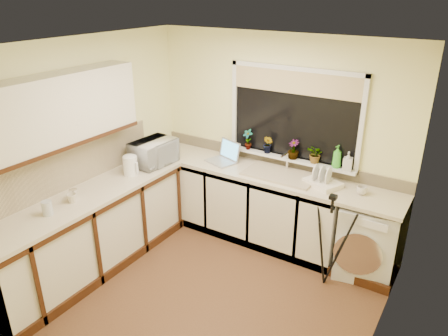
# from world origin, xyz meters

# --- Properties ---
(floor) EXTENTS (3.20, 3.20, 0.00)m
(floor) POSITION_xyz_m (0.00, 0.00, 0.00)
(floor) COLOR brown
(floor) RESTS_ON ground
(ceiling) EXTENTS (3.20, 3.20, 0.00)m
(ceiling) POSITION_xyz_m (0.00, 0.00, 2.45)
(ceiling) COLOR white
(ceiling) RESTS_ON ground
(wall_back) EXTENTS (3.20, 0.00, 3.20)m
(wall_back) POSITION_xyz_m (0.00, 1.50, 1.23)
(wall_back) COLOR #FBF7A7
(wall_back) RESTS_ON ground
(wall_front) EXTENTS (3.20, 0.00, 3.20)m
(wall_front) POSITION_xyz_m (0.00, -1.50, 1.23)
(wall_front) COLOR #FBF7A7
(wall_front) RESTS_ON ground
(wall_left) EXTENTS (0.00, 3.00, 3.00)m
(wall_left) POSITION_xyz_m (-1.60, 0.00, 1.23)
(wall_left) COLOR #FBF7A7
(wall_left) RESTS_ON ground
(wall_right) EXTENTS (0.00, 3.00, 3.00)m
(wall_right) POSITION_xyz_m (1.60, 0.00, 1.23)
(wall_right) COLOR #FBF7A7
(wall_right) RESTS_ON ground
(base_cabinet_back) EXTENTS (2.55, 0.60, 0.86)m
(base_cabinet_back) POSITION_xyz_m (-0.33, 1.20, 0.43)
(base_cabinet_back) COLOR silver
(base_cabinet_back) RESTS_ON floor
(base_cabinet_left) EXTENTS (0.54, 2.40, 0.86)m
(base_cabinet_left) POSITION_xyz_m (-1.30, -0.30, 0.43)
(base_cabinet_left) COLOR silver
(base_cabinet_left) RESTS_ON floor
(worktop_back) EXTENTS (3.20, 0.60, 0.04)m
(worktop_back) POSITION_xyz_m (0.00, 1.20, 0.88)
(worktop_back) COLOR beige
(worktop_back) RESTS_ON base_cabinet_back
(worktop_left) EXTENTS (0.60, 2.40, 0.04)m
(worktop_left) POSITION_xyz_m (-1.30, -0.30, 0.88)
(worktop_left) COLOR beige
(worktop_left) RESTS_ON base_cabinet_left
(upper_cabinet) EXTENTS (0.28, 1.90, 0.70)m
(upper_cabinet) POSITION_xyz_m (-1.44, -0.45, 1.80)
(upper_cabinet) COLOR silver
(upper_cabinet) RESTS_ON wall_left
(splashback_left) EXTENTS (0.02, 2.40, 0.45)m
(splashback_left) POSITION_xyz_m (-1.59, -0.30, 1.12)
(splashback_left) COLOR beige
(splashback_left) RESTS_ON wall_left
(splashback_back) EXTENTS (3.20, 0.02, 0.14)m
(splashback_back) POSITION_xyz_m (0.00, 1.49, 0.97)
(splashback_back) COLOR beige
(splashback_back) RESTS_ON wall_back
(window_glass) EXTENTS (1.50, 0.02, 1.00)m
(window_glass) POSITION_xyz_m (0.20, 1.49, 1.55)
(window_glass) COLOR black
(window_glass) RESTS_ON wall_back
(window_blind) EXTENTS (1.50, 0.02, 0.25)m
(window_blind) POSITION_xyz_m (0.20, 1.46, 1.92)
(window_blind) COLOR tan
(window_blind) RESTS_ON wall_back
(windowsill) EXTENTS (1.60, 0.14, 0.03)m
(windowsill) POSITION_xyz_m (0.20, 1.43, 1.04)
(windowsill) COLOR white
(windowsill) RESTS_ON wall_back
(sink) EXTENTS (0.82, 0.46, 0.03)m
(sink) POSITION_xyz_m (0.20, 1.20, 0.91)
(sink) COLOR tan
(sink) RESTS_ON worktop_back
(faucet) EXTENTS (0.03, 0.03, 0.24)m
(faucet) POSITION_xyz_m (0.20, 1.38, 1.02)
(faucet) COLOR silver
(faucet) RESTS_ON worktop_back
(washing_machine) EXTENTS (0.68, 0.66, 0.83)m
(washing_machine) POSITION_xyz_m (1.24, 1.19, 0.41)
(washing_machine) COLOR silver
(washing_machine) RESTS_ON floor
(laptop) EXTENTS (0.42, 0.40, 0.25)m
(laptop) POSITION_xyz_m (-0.57, 1.24, 0.97)
(laptop) COLOR #AAA9B1
(laptop) RESTS_ON worktop_back
(kettle) EXTENTS (0.17, 0.17, 0.22)m
(kettle) POSITION_xyz_m (-1.27, 0.32, 1.01)
(kettle) COLOR white
(kettle) RESTS_ON worktop_left
(dish_rack) EXTENTS (0.45, 0.40, 0.05)m
(dish_rack) POSITION_xyz_m (0.70, 1.21, 0.93)
(dish_rack) COLOR white
(dish_rack) RESTS_ON worktop_back
(tripod) EXTENTS (0.65, 0.65, 1.04)m
(tripod) POSITION_xyz_m (0.96, 0.77, 0.52)
(tripod) COLOR black
(tripod) RESTS_ON floor
(glass_jug) EXTENTS (0.10, 0.10, 0.14)m
(glass_jug) POSITION_xyz_m (-1.28, -0.80, 0.97)
(glass_jug) COLOR silver
(glass_jug) RESTS_ON worktop_left
(steel_jar) EXTENTS (0.08, 0.08, 0.11)m
(steel_jar) POSITION_xyz_m (-1.34, -0.44, 0.95)
(steel_jar) COLOR white
(steel_jar) RESTS_ON worktop_left
(microwave) EXTENTS (0.39, 0.56, 0.30)m
(microwave) POSITION_xyz_m (-1.26, 0.71, 1.05)
(microwave) COLOR silver
(microwave) RESTS_ON worktop_left
(plant_a) EXTENTS (0.15, 0.12, 0.25)m
(plant_a) POSITION_xyz_m (-0.35, 1.41, 1.18)
(plant_a) COLOR #999999
(plant_a) RESTS_ON windowsill
(plant_b) EXTENTS (0.15, 0.14, 0.22)m
(plant_b) POSITION_xyz_m (-0.08, 1.42, 1.16)
(plant_b) COLOR #999999
(plant_b) RESTS_ON windowsill
(plant_c) EXTENTS (0.17, 0.17, 0.23)m
(plant_c) POSITION_xyz_m (0.25, 1.41, 1.17)
(plant_c) COLOR #999999
(plant_c) RESTS_ON windowsill
(plant_d) EXTENTS (0.24, 0.22, 0.21)m
(plant_d) POSITION_xyz_m (0.52, 1.43, 1.16)
(plant_d) COLOR #999999
(plant_d) RESTS_ON windowsill
(soap_bottle_green) EXTENTS (0.12, 0.12, 0.26)m
(soap_bottle_green) POSITION_xyz_m (0.76, 1.43, 1.18)
(soap_bottle_green) COLOR green
(soap_bottle_green) RESTS_ON windowsill
(soap_bottle_clear) EXTENTS (0.11, 0.11, 0.21)m
(soap_bottle_clear) POSITION_xyz_m (0.89, 1.41, 1.16)
(soap_bottle_clear) COLOR #999999
(soap_bottle_clear) RESTS_ON windowsill
(cup_back) EXTENTS (0.14, 0.14, 0.09)m
(cup_back) POSITION_xyz_m (1.12, 1.22, 0.94)
(cup_back) COLOR silver
(cup_back) RESTS_ON worktop_back
(cup_left) EXTENTS (0.11, 0.11, 0.09)m
(cup_left) POSITION_xyz_m (-1.29, -0.51, 0.95)
(cup_left) COLOR beige
(cup_left) RESTS_ON worktop_left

